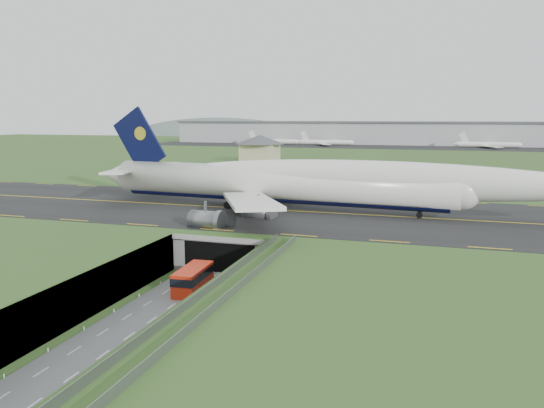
% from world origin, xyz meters
% --- Properties ---
extents(ground, '(900.00, 900.00, 0.00)m').
position_xyz_m(ground, '(0.00, 0.00, 0.00)').
color(ground, '#364F1F').
rests_on(ground, ground).
extents(airfield_deck, '(800.00, 800.00, 6.00)m').
position_xyz_m(airfield_deck, '(0.00, 0.00, 3.00)').
color(airfield_deck, gray).
rests_on(airfield_deck, ground).
extents(trench_road, '(12.00, 75.00, 0.20)m').
position_xyz_m(trench_road, '(0.00, -7.50, 0.10)').
color(trench_road, slate).
rests_on(trench_road, ground).
extents(taxiway, '(800.00, 44.00, 0.18)m').
position_xyz_m(taxiway, '(0.00, 33.00, 6.09)').
color(taxiway, black).
rests_on(taxiway, airfield_deck).
extents(tunnel_portal, '(17.00, 22.30, 6.00)m').
position_xyz_m(tunnel_portal, '(0.00, 16.71, 3.33)').
color(tunnel_portal, gray).
rests_on(tunnel_portal, ground).
extents(guideway, '(3.00, 53.00, 7.05)m').
position_xyz_m(guideway, '(11.00, -19.11, 5.32)').
color(guideway, '#A8A8A3').
rests_on(guideway, ground).
extents(jumbo_jet, '(103.58, 64.79, 21.49)m').
position_xyz_m(jumbo_jet, '(8.40, 34.16, 11.80)').
color(jumbo_jet, white).
rests_on(jumbo_jet, ground).
extents(shuttle_tram, '(3.74, 8.73, 3.46)m').
position_xyz_m(shuttle_tram, '(-0.02, -1.43, 1.89)').
color(shuttle_tram, red).
rests_on(shuttle_tram, ground).
extents(service_building, '(21.50, 21.50, 11.23)m').
position_xyz_m(service_building, '(-38.30, 142.73, 12.65)').
color(service_building, '#C9BB91').
rests_on(service_building, ground).
extents(cargo_terminal, '(320.00, 67.00, 15.60)m').
position_xyz_m(cargo_terminal, '(-0.16, 299.41, 13.96)').
color(cargo_terminal, '#B2B2B2').
rests_on(cargo_terminal, ground).
extents(distant_hills, '(700.00, 91.00, 60.00)m').
position_xyz_m(distant_hills, '(64.38, 430.00, -4.00)').
color(distant_hills, slate).
rests_on(distant_hills, ground).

